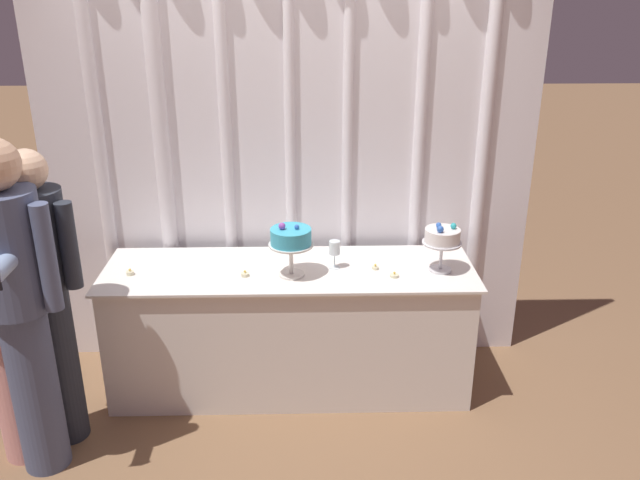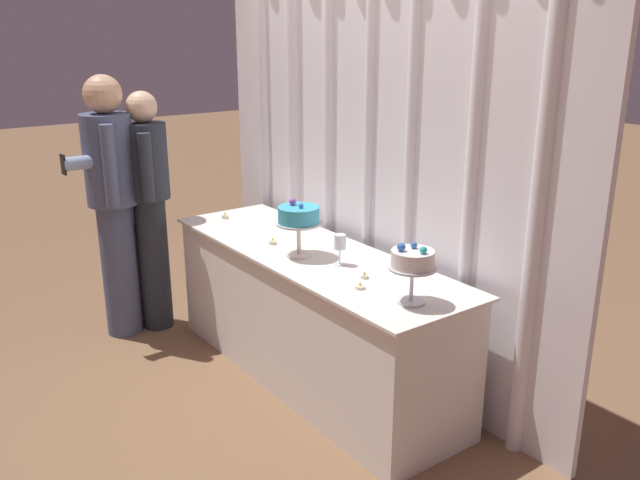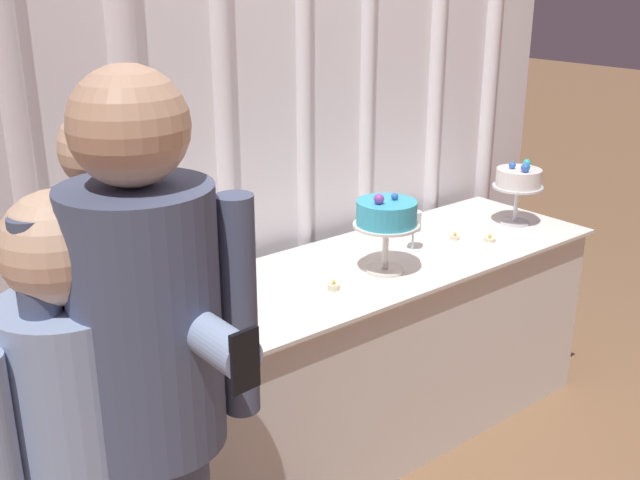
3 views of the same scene
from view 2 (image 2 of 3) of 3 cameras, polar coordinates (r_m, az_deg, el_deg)
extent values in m
plane|color=#846042|center=(4.03, -1.91, -11.94)|extent=(24.00, 24.00, 0.00)
cube|color=white|center=(3.86, 4.42, 9.34)|extent=(2.99, 0.04, 2.87)
cylinder|color=white|center=(4.76, -4.79, 10.92)|extent=(0.08, 0.08, 2.87)
cylinder|color=white|center=(4.44, -2.23, 10.48)|extent=(0.10, 0.10, 2.87)
cylinder|color=white|center=(4.13, 0.79, 9.94)|extent=(0.07, 0.07, 2.87)
cylinder|color=white|center=(3.84, 4.25, 9.29)|extent=(0.06, 0.06, 2.87)
cylinder|color=white|center=(3.58, 7.83, 8.57)|extent=(0.06, 0.06, 2.87)
cylinder|color=white|center=(3.29, 13.05, 7.47)|extent=(0.07, 0.07, 2.87)
cylinder|color=white|center=(3.05, 18.56, 6.22)|extent=(0.08, 0.08, 2.87)
cube|color=white|center=(3.91, -0.75, -6.59)|extent=(2.09, 0.61, 0.77)
cube|color=white|center=(3.76, -0.77, -1.12)|extent=(2.14, 0.66, 0.01)
cylinder|color=silver|center=(3.69, -1.81, -1.26)|extent=(0.15, 0.15, 0.01)
cylinder|color=silver|center=(3.67, -1.83, 0.09)|extent=(0.02, 0.02, 0.17)
cylinder|color=silver|center=(3.64, -1.84, 1.44)|extent=(0.25, 0.25, 0.01)
cylinder|color=#3DB2D1|center=(3.63, -1.85, 2.19)|extent=(0.23, 0.23, 0.09)
sphere|color=blue|center=(3.58, -1.68, 2.94)|extent=(0.03, 0.03, 0.03)
sphere|color=purple|center=(3.64, -2.37, 3.30)|extent=(0.04, 0.04, 0.04)
cylinder|color=silver|center=(3.10, 7.79, -5.25)|extent=(0.13, 0.13, 0.01)
cylinder|color=silver|center=(3.07, 7.85, -3.81)|extent=(0.02, 0.02, 0.16)
cylinder|color=silver|center=(3.04, 7.92, -2.36)|extent=(0.22, 0.22, 0.01)
cylinder|color=white|center=(3.03, 7.95, -1.59)|extent=(0.20, 0.20, 0.08)
sphere|color=#2DB2B7|center=(2.97, 8.85, -0.86)|extent=(0.03, 0.03, 0.03)
sphere|color=blue|center=(3.04, 8.05, -0.43)|extent=(0.03, 0.03, 0.03)
sphere|color=blue|center=(2.99, 7.02, -0.59)|extent=(0.04, 0.04, 0.04)
cylinder|color=silver|center=(3.56, 1.70, -2.07)|extent=(0.06, 0.06, 0.00)
cylinder|color=silver|center=(3.54, 1.71, -1.40)|extent=(0.01, 0.01, 0.08)
cylinder|color=silver|center=(3.52, 1.72, -0.15)|extent=(0.06, 0.06, 0.08)
cylinder|color=beige|center=(4.46, -8.14, 1.98)|extent=(0.04, 0.04, 0.02)
sphere|color=#F9CC4C|center=(4.45, -8.16, 2.24)|extent=(0.01, 0.01, 0.01)
cylinder|color=beige|center=(3.90, -4.12, -0.21)|extent=(0.05, 0.05, 0.02)
sphere|color=#F9CC4C|center=(3.89, -4.12, 0.07)|extent=(0.01, 0.01, 0.01)
cylinder|color=beige|center=(3.37, 3.83, -3.15)|extent=(0.04, 0.04, 0.02)
sphere|color=#F9CC4C|center=(3.37, 3.84, -2.86)|extent=(0.01, 0.01, 0.01)
cylinder|color=beige|center=(3.24, 3.44, -4.05)|extent=(0.05, 0.05, 0.02)
sphere|color=#F9CC4C|center=(3.23, 3.45, -3.76)|extent=(0.01, 0.01, 0.01)
cylinder|color=#282D38|center=(4.68, -14.03, -1.97)|extent=(0.27, 0.27, 0.92)
cylinder|color=#282D38|center=(4.50, -14.71, 6.57)|extent=(0.37, 0.37, 0.50)
sphere|color=beige|center=(4.44, -15.06, 10.97)|extent=(0.20, 0.20, 0.20)
cube|color=#664C84|center=(4.45, -16.27, 6.65)|extent=(0.04, 0.02, 0.32)
cylinder|color=#282D38|center=(4.68, -14.72, 6.86)|extent=(0.08, 0.08, 0.44)
cylinder|color=#282D38|center=(4.32, -14.67, 5.98)|extent=(0.08, 0.08, 0.44)
cylinder|color=#D6938E|center=(4.82, -16.34, -2.62)|extent=(0.27, 0.27, 0.76)
cylinder|color=#93ADD6|center=(4.64, -17.00, 4.62)|extent=(0.37, 0.37, 0.49)
sphere|color=beige|center=(4.58, -17.41, 9.04)|extent=(0.24, 0.24, 0.24)
cylinder|color=#93ADD6|center=(4.80, -18.33, 4.78)|extent=(0.08, 0.08, 0.43)
cylinder|color=#93ADD6|center=(4.38, -18.43, 6.47)|extent=(0.08, 0.43, 0.08)
cube|color=black|center=(4.32, -21.15, 6.04)|extent=(0.06, 0.02, 0.12)
cylinder|color=#4C5675|center=(4.65, -16.79, -2.45)|extent=(0.29, 0.29, 0.90)
cylinder|color=#4C5675|center=(4.45, -17.64, 6.57)|extent=(0.40, 0.40, 0.58)
sphere|color=tan|center=(4.40, -18.14, 11.81)|extent=(0.24, 0.24, 0.24)
cube|color=#334284|center=(4.41, -19.43, 6.66)|extent=(0.04, 0.02, 0.37)
cylinder|color=#4C5675|center=(4.65, -17.69, 6.95)|extent=(0.08, 0.08, 0.51)
cylinder|color=#4C5675|center=(4.26, -17.57, 6.02)|extent=(0.08, 0.08, 0.51)
camera|label=1|loc=(3.18, -66.18, 14.44)|focal=37.21mm
camera|label=3|loc=(4.79, -36.98, 13.18)|focal=42.89mm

